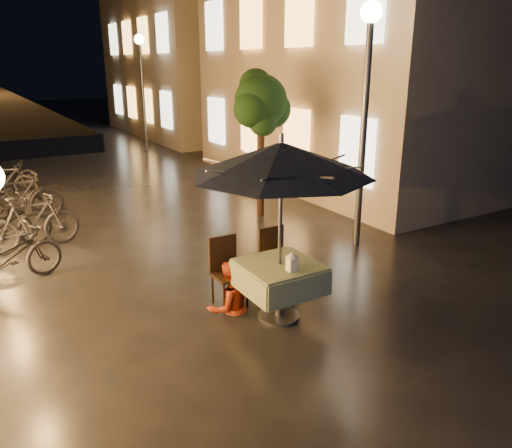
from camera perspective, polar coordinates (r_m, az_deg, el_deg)
ground at (r=6.48m, az=2.96°, el=-12.30°), size 90.00×90.00×0.00m
east_building_near at (r=15.39m, az=13.71°, el=18.07°), size 7.30×9.30×6.80m
east_building_far at (r=25.01m, az=-5.78°, el=18.83°), size 7.30×10.30×7.30m
street_tree at (r=10.73m, az=0.60°, el=13.49°), size 1.43×1.20×3.15m
streetlamp_near at (r=9.04m, az=12.53°, el=15.39°), size 0.36×0.36×4.23m
streetlamp_far at (r=19.62m, az=-12.95°, el=16.56°), size 0.36×0.36×4.23m
cafe_table at (r=6.57m, az=2.68°, el=-6.07°), size 0.99×0.99×0.78m
patio_umbrella at (r=6.10m, az=2.89°, el=7.42°), size 2.30×2.30×2.46m
cafe_chair_left at (r=6.99m, az=-3.41°, el=-4.99°), size 0.42×0.42×0.97m
cafe_chair_right at (r=7.36m, az=2.14°, el=-3.76°), size 0.42×0.42×0.97m
table_lantern at (r=6.23m, az=4.11°, el=-4.18°), size 0.16×0.16×0.25m
person_orange at (r=6.76m, az=-3.15°, el=-4.51°), size 0.68×0.54×1.36m
person_yellow at (r=7.21m, az=3.36°, el=-3.05°), size 0.96×0.68×1.36m
bicycle_0 at (r=8.43m, az=-26.60°, el=-3.51°), size 1.82×1.12×0.90m
bicycle_1 at (r=9.84m, az=-24.30°, el=0.11°), size 1.76×0.71×1.03m
bicycle_3 at (r=11.64m, az=-25.51°, el=2.68°), size 1.81×0.58×1.08m
bicycle_4 at (r=12.36m, az=-25.78°, el=2.85°), size 1.65×0.82×0.83m
bicycle_5 at (r=14.02m, az=-26.69°, el=4.47°), size 1.53×0.92×0.89m
bicycle_6 at (r=14.74m, az=-26.69°, el=4.92°), size 1.59×0.61×0.82m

